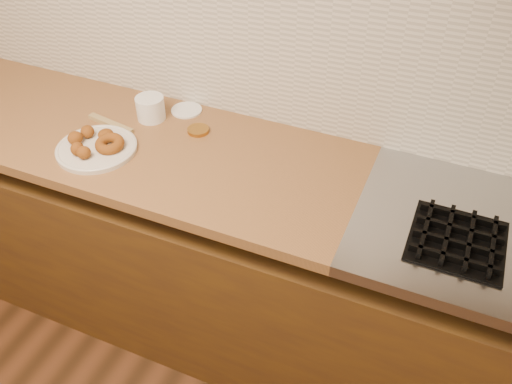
{
  "coord_description": "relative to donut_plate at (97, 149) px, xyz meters",
  "views": [
    {
      "loc": [
        0.7,
        0.41,
        1.99
      ],
      "look_at": [
        0.21,
        1.55,
        0.93
      ],
      "focal_mm": 38.0,
      "sensor_mm": 36.0,
      "label": 1
    }
  ],
  "objects": [
    {
      "name": "brass_jar_lid",
      "position": [
        0.26,
        0.24,
        -0.0
      ],
      "size": [
        0.09,
        0.09,
        0.01
      ],
      "primitive_type": "cylinder",
      "rotation": [
        0.0,
        0.0,
        0.16
      ],
      "color": "#A9742B",
      "rests_on": "butcher_block"
    },
    {
      "name": "base_cabinet",
      "position": [
        0.39,
        0.12,
        -0.52
      ],
      "size": [
        3.6,
        0.6,
        0.77
      ],
      "primitive_type": "cube",
      "color": "#553510",
      "rests_on": "floor"
    },
    {
      "name": "butcher_block",
      "position": [
        -0.26,
        0.12,
        -0.03
      ],
      "size": [
        2.3,
        0.62,
        0.04
      ],
      "primitive_type": "cube",
      "color": "#935D36",
      "rests_on": "base_cabinet"
    },
    {
      "name": "fried_dough_chunks",
      "position": [
        -0.03,
        -0.01,
        0.03
      ],
      "size": [
        0.14,
        0.18,
        0.05
      ],
      "color": "brown",
      "rests_on": "donut_plate"
    },
    {
      "name": "plastic_tub",
      "position": [
        0.07,
        0.25,
        0.04
      ],
      "size": [
        0.13,
        0.13,
        0.09
      ],
      "primitive_type": "cylinder",
      "rotation": [
        0.0,
        0.0,
        0.34
      ],
      "color": "white",
      "rests_on": "butcher_block"
    },
    {
      "name": "donut_plate",
      "position": [
        0.0,
        0.0,
        0.0
      ],
      "size": [
        0.27,
        0.27,
        0.02
      ],
      "primitive_type": "cylinder",
      "color": "beige",
      "rests_on": "butcher_block"
    },
    {
      "name": "backsplash",
      "position": [
        0.39,
        0.42,
        0.29
      ],
      "size": [
        3.6,
        0.02,
        0.6
      ],
      "primitive_type": "cube",
      "color": "beige",
      "rests_on": "wall_back"
    },
    {
      "name": "ring_donut",
      "position": [
        0.05,
        0.01,
        0.03
      ],
      "size": [
        0.1,
        0.11,
        0.04
      ],
      "primitive_type": "torus",
      "rotation": [
        0.1,
        0.0,
        0.04
      ],
      "color": "brown",
      "rests_on": "donut_plate"
    },
    {
      "name": "wooden_utensil",
      "position": [
        -0.05,
        0.15,
        0.0
      ],
      "size": [
        0.2,
        0.06,
        0.02
      ],
      "primitive_type": "cube",
      "rotation": [
        0.0,
        0.0,
        -0.17
      ],
      "color": "#9F8651",
      "rests_on": "butcher_block"
    },
    {
      "name": "tub_lid",
      "position": [
        0.16,
        0.34,
        -0.0
      ],
      "size": [
        0.15,
        0.15,
        0.01
      ],
      "primitive_type": "cylinder",
      "rotation": [
        0.0,
        0.0,
        0.32
      ],
      "color": "white",
      "rests_on": "butcher_block"
    }
  ]
}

